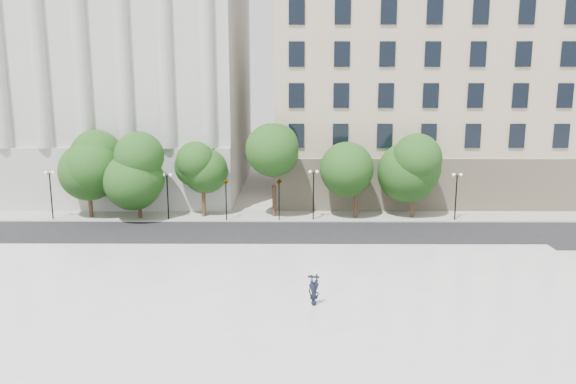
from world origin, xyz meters
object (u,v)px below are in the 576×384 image
at_px(traffic_light_west, 226,180).
at_px(person_lying, 314,301).
at_px(traffic_light_east, 279,179).
at_px(skateboard, 314,277).

bearing_deg(traffic_light_west, person_lying, -70.63).
height_order(traffic_light_east, person_lying, traffic_light_east).
relative_size(traffic_light_west, person_lying, 2.48).
bearing_deg(traffic_light_west, traffic_light_east, 0.00).
bearing_deg(traffic_light_east, skateboard, -81.03).
bearing_deg(person_lying, traffic_light_west, 86.62).
distance_m(traffic_light_east, person_lying, 19.79).
xyz_separation_m(traffic_light_east, skateboard, (2.41, -15.24, -3.25)).
relative_size(traffic_light_east, skateboard, 6.10).
distance_m(traffic_light_west, person_lying, 20.80).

